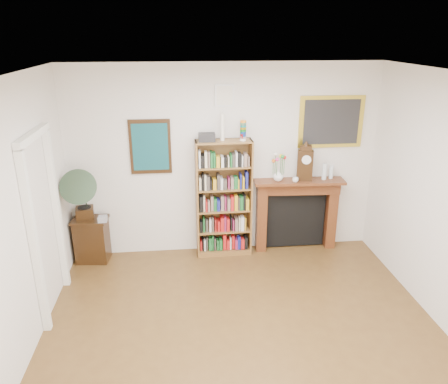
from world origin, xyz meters
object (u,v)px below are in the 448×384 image
object	(u,v)px
side_cabinet	(92,240)
teacup	(295,180)
bookshelf	(224,193)
flower_vase	(278,176)
bottle_right	(331,172)
fireplace	(296,208)
gramophone	(80,191)
bottle_left	(324,172)
cd_stack	(103,219)
mantel_clock	(305,164)

from	to	relation	value
side_cabinet	teacup	size ratio (longest dim) A/B	7.57
bookshelf	side_cabinet	world-z (taller)	bookshelf
flower_vase	bottle_right	world-z (taller)	bottle_right
fireplace	flower_vase	distance (m)	0.63
side_cabinet	bottle_right	distance (m)	3.65
gramophone	teacup	xyz separation A→B (m)	(3.04, 0.03, 0.05)
bookshelf	bottle_left	size ratio (longest dim) A/B	8.39
bookshelf	bottle_left	xyz separation A→B (m)	(1.49, 0.01, 0.27)
cd_stack	teacup	bearing A→B (deg)	1.63
side_cabinet	teacup	world-z (taller)	teacup
cd_stack	teacup	xyz separation A→B (m)	(2.76, 0.08, 0.45)
cd_stack	flower_vase	world-z (taller)	flower_vase
bottle_right	fireplace	bearing A→B (deg)	177.36
side_cabinet	bottle_right	world-z (taller)	bottle_right
gramophone	bottle_right	size ratio (longest dim) A/B	3.97
teacup	bottle_left	size ratio (longest dim) A/B	0.37
fireplace	flower_vase	bearing A→B (deg)	-168.90
cd_stack	teacup	distance (m)	2.80
gramophone	flower_vase	bearing A→B (deg)	-6.46
gramophone	bookshelf	bearing A→B (deg)	-6.01
teacup	gramophone	bearing A→B (deg)	-179.38
flower_vase	gramophone	bearing A→B (deg)	-177.48
fireplace	bottle_left	world-z (taller)	bottle_left
teacup	bottle_left	world-z (taller)	bottle_left
flower_vase	side_cabinet	bearing A→B (deg)	-178.91
bottle_left	bottle_right	world-z (taller)	bottle_left
side_cabinet	cd_stack	xyz separation A→B (m)	(0.20, -0.12, 0.37)
bookshelf	cd_stack	world-z (taller)	bookshelf
side_cabinet	gramophone	distance (m)	0.79
gramophone	bottle_left	world-z (taller)	gramophone
bookshelf	flower_vase	distance (m)	0.83
mantel_clock	flower_vase	distance (m)	0.42
bookshelf	bottle_right	bearing A→B (deg)	0.13
side_cabinet	fireplace	bearing A→B (deg)	7.38
fireplace	mantel_clock	xyz separation A→B (m)	(0.07, -0.06, 0.71)
mantel_clock	flower_vase	bearing A→B (deg)	-167.69
bookshelf	mantel_clock	xyz separation A→B (m)	(1.19, 0.01, 0.40)
bookshelf	teacup	size ratio (longest dim) A/B	22.97
gramophone	flower_vase	xyz separation A→B (m)	(2.80, 0.12, 0.09)
bookshelf	bottle_right	distance (m)	1.62
gramophone	bottle_left	bearing A→B (deg)	-7.09
side_cabinet	bottle_right	xyz separation A→B (m)	(3.54, 0.08, 0.89)
side_cabinet	bottle_left	world-z (taller)	bottle_left
mantel_clock	bottle_left	world-z (taller)	mantel_clock
bookshelf	bottle_right	size ratio (longest dim) A/B	10.07
fireplace	mantel_clock	distance (m)	0.72
fireplace	bottle_right	distance (m)	0.75
bottle_left	bottle_right	size ratio (longest dim) A/B	1.20
teacup	bottle_right	world-z (taller)	bottle_right
fireplace	flower_vase	xyz separation A→B (m)	(-0.32, -0.05, 0.54)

